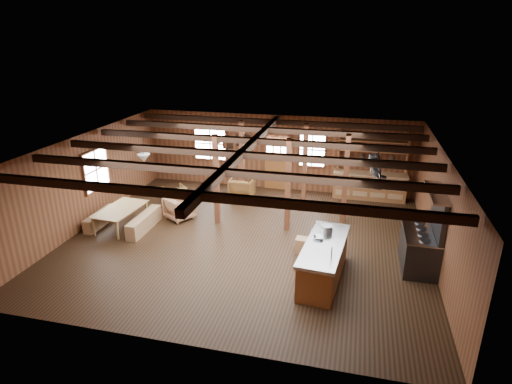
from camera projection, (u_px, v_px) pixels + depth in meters
The scene contains 22 objects.
room at pixel (246, 195), 11.76m from camera, with size 10.04×9.04×2.84m.
ceiling_joists at pixel (247, 148), 11.48m from camera, with size 9.80×8.82×0.18m.
timber_posts at pixel (279, 173), 13.54m from camera, with size 3.95×2.35×2.80m.
back_door at pixel (277, 166), 16.00m from camera, with size 1.02×0.08×2.15m.
window_back_left at pixel (210, 144), 16.32m from camera, with size 1.32×0.06×1.32m.
window_back_right at pixel (312, 150), 15.47m from camera, with size 1.02×0.06×1.32m.
window_left at pixel (96, 170), 13.24m from camera, with size 0.14×1.24×1.32m.
notice_boards at pixel (238, 144), 16.06m from camera, with size 1.08×0.03×0.90m.
back_counter at pixel (369, 183), 15.12m from camera, with size 2.55×0.60×2.45m.
pendant_lamps at pixel (182, 151), 12.87m from camera, with size 1.86×2.36×0.66m.
pot_rack at pixel (376, 171), 10.95m from camera, with size 0.40×3.00×0.42m.
kitchen_island at pixel (323, 261), 10.19m from camera, with size 1.11×2.57×1.20m.
step_stool at pixel (304, 246), 11.50m from camera, with size 0.48×0.34×0.42m, color olive.
commercial_range at pixel (422, 243), 10.66m from camera, with size 0.85×1.66×2.05m.
dining_table at pixel (122, 218), 12.98m from camera, with size 1.74×0.97×0.61m, color #9C7A47.
bench_wall at pixel (101, 218), 13.18m from camera, with size 0.28×1.49×0.41m, color olive.
bench_aisle at pixel (144, 222), 12.85m from camera, with size 0.32×1.72×0.47m, color olive.
armchair_a at pixel (175, 195), 14.76m from camera, with size 0.68×0.70×0.64m, color brown.
armchair_b at pixel (242, 188), 15.23m from camera, with size 0.81×0.84×0.76m, color brown.
armchair_c at pixel (180, 208), 13.58m from camera, with size 0.79×0.81×0.74m, color #986745.
counter_pot at pixel (327, 229), 10.60m from camera, with size 0.29×0.29×0.18m, color #AFB2B6.
bowl at pixel (318, 238), 10.27m from camera, with size 0.25×0.25×0.06m, color silver.
Camera 1 is at (2.85, -10.61, 5.61)m, focal length 30.00 mm.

